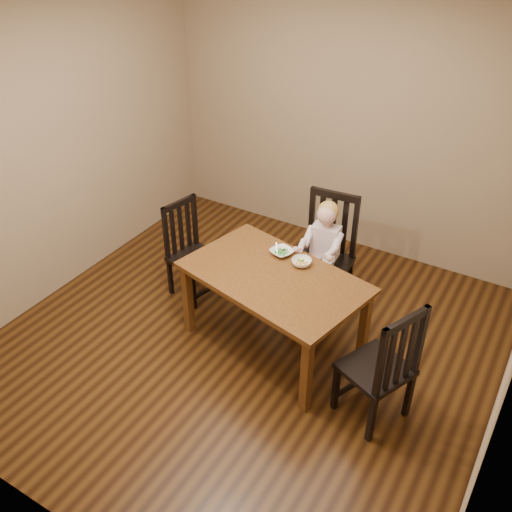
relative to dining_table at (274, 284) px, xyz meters
The scene contains 9 objects.
room 0.74m from the dining_table, 152.43° to the right, with size 4.01×4.01×2.71m.
dining_table is the anchor object (origin of this frame).
chair_child 0.78m from the dining_table, 81.58° to the left, with size 0.51×0.49×1.10m.
chair_left 1.10m from the dining_table, 165.49° to the left, with size 0.47×0.48×0.94m.
chair_right 1.10m from the dining_table, 15.84° to the right, with size 0.57×0.58×1.04m.
toddler 0.71m from the dining_table, 80.56° to the left, with size 0.32×0.40×0.55m, color white, non-canonical shape.
bowl_peas 0.33m from the dining_table, 107.41° to the left, with size 0.18×0.18×0.04m, color white.
bowl_veg 0.29m from the dining_table, 63.63° to the left, with size 0.17×0.17×0.05m, color white.
fork 0.34m from the dining_table, 115.50° to the left, with size 0.08×0.12×0.05m.
Camera 1 is at (1.97, -3.15, 3.38)m, focal length 40.00 mm.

